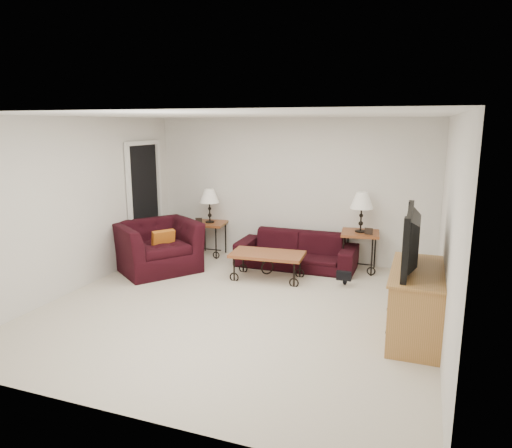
# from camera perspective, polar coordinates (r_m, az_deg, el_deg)

# --- Properties ---
(ground) EXTENTS (5.00, 5.00, 0.00)m
(ground) POSITION_cam_1_polar(r_m,az_deg,el_deg) (6.31, -2.21, -10.19)
(ground) COLOR beige
(ground) RESTS_ON ground
(wall_back) EXTENTS (5.00, 0.02, 2.50)m
(wall_back) POSITION_cam_1_polar(r_m,az_deg,el_deg) (8.28, 4.28, 4.17)
(wall_back) COLOR silver
(wall_back) RESTS_ON ground
(wall_front) EXTENTS (5.00, 0.02, 2.50)m
(wall_front) POSITION_cam_1_polar(r_m,az_deg,el_deg) (3.83, -16.74, -5.87)
(wall_front) COLOR silver
(wall_front) RESTS_ON ground
(wall_left) EXTENTS (0.02, 5.00, 2.50)m
(wall_left) POSITION_cam_1_polar(r_m,az_deg,el_deg) (7.26, -20.90, 2.26)
(wall_left) COLOR silver
(wall_left) RESTS_ON ground
(wall_right) EXTENTS (0.02, 5.00, 2.50)m
(wall_right) POSITION_cam_1_polar(r_m,az_deg,el_deg) (5.52, 22.45, -0.79)
(wall_right) COLOR silver
(wall_right) RESTS_ON ground
(ceiling) EXTENTS (5.00, 5.00, 0.00)m
(ceiling) POSITION_cam_1_polar(r_m,az_deg,el_deg) (5.83, -2.42, 13.15)
(ceiling) COLOR white
(ceiling) RESTS_ON wall_back
(doorway) EXTENTS (0.08, 0.94, 2.04)m
(doorway) POSITION_cam_1_polar(r_m,az_deg,el_deg) (8.58, -13.47, 2.59)
(doorway) COLOR black
(doorway) RESTS_ON ground
(sofa) EXTENTS (2.02, 0.79, 0.59)m
(sofa) POSITION_cam_1_polar(r_m,az_deg,el_deg) (7.96, 4.92, -3.21)
(sofa) COLOR black
(sofa) RESTS_ON ground
(side_table_left) EXTENTS (0.64, 0.64, 0.62)m
(side_table_left) POSITION_cam_1_polar(r_m,az_deg,el_deg) (8.69, -5.62, -1.80)
(side_table_left) COLOR brown
(side_table_left) RESTS_ON ground
(side_table_right) EXTENTS (0.67, 0.67, 0.66)m
(side_table_right) POSITION_cam_1_polar(r_m,az_deg,el_deg) (7.93, 12.53, -3.26)
(side_table_right) COLOR brown
(side_table_right) RESTS_ON ground
(lamp_left) EXTENTS (0.40, 0.40, 0.62)m
(lamp_left) POSITION_cam_1_polar(r_m,az_deg,el_deg) (8.56, -5.70, 2.22)
(lamp_left) COLOR black
(lamp_left) RESTS_ON side_table_left
(lamp_right) EXTENTS (0.41, 0.41, 0.66)m
(lamp_right) POSITION_cam_1_polar(r_m,az_deg,el_deg) (7.78, 12.75, 1.41)
(lamp_right) COLOR black
(lamp_right) RESTS_ON side_table_right
(photo_frame_left) EXTENTS (0.12, 0.05, 0.10)m
(photo_frame_left) POSITION_cam_1_polar(r_m,az_deg,el_deg) (8.55, -7.01, 0.41)
(photo_frame_left) COLOR black
(photo_frame_left) RESTS_ON side_table_left
(photo_frame_right) EXTENTS (0.13, 0.03, 0.11)m
(photo_frame_right) POSITION_cam_1_polar(r_m,az_deg,el_deg) (7.67, 13.62, -0.87)
(photo_frame_right) COLOR black
(photo_frame_right) RESTS_ON side_table_right
(coffee_table) EXTENTS (1.17, 0.69, 0.42)m
(coffee_table) POSITION_cam_1_polar(r_m,az_deg,el_deg) (7.35, 1.40, -5.15)
(coffee_table) COLOR brown
(coffee_table) RESTS_ON ground
(armchair) EXTENTS (1.63, 1.66, 0.82)m
(armchair) POSITION_cam_1_polar(r_m,az_deg,el_deg) (7.90, -11.99, -2.69)
(armchair) COLOR black
(armchair) RESTS_ON ground
(throw_pillow) EXTENTS (0.30, 0.36, 0.37)m
(throw_pillow) POSITION_cam_1_polar(r_m,az_deg,el_deg) (7.75, -11.28, -2.09)
(throw_pillow) COLOR #B66A17
(throw_pillow) RESTS_ON armchair
(tv_stand) EXTENTS (0.56, 1.33, 0.80)m
(tv_stand) POSITION_cam_1_polar(r_m,az_deg,el_deg) (5.68, 19.03, -9.15)
(tv_stand) COLOR #AD7540
(tv_stand) RESTS_ON ground
(television) EXTENTS (0.16, 1.20, 0.69)m
(television) POSITION_cam_1_polar(r_m,az_deg,el_deg) (5.46, 19.36, -1.82)
(television) COLOR black
(television) RESTS_ON tv_stand
(backpack) EXTENTS (0.40, 0.35, 0.44)m
(backpack) POSITION_cam_1_polar(r_m,az_deg,el_deg) (7.21, 10.87, -5.67)
(backpack) COLOR black
(backpack) RESTS_ON ground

